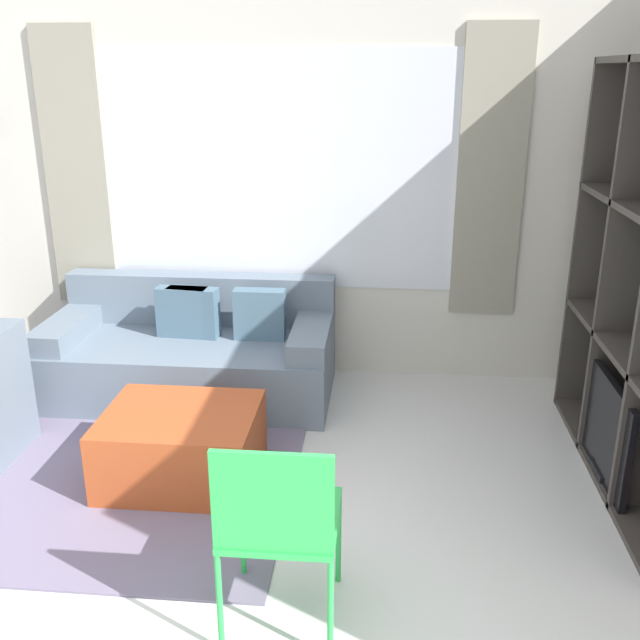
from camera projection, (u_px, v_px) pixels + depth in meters
wall_back at (279, 185)px, 4.91m from camera, size 5.75×0.11×2.70m
area_rug at (77, 464)px, 4.02m from camera, size 2.49×2.04×0.01m
couch_main at (193, 353)px, 4.85m from camera, size 1.89×0.90×0.76m
ottoman at (182, 446)px, 3.83m from camera, size 0.81×0.67×0.40m
folding_chair at (278, 518)px, 2.67m from camera, size 0.44×0.46×0.86m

